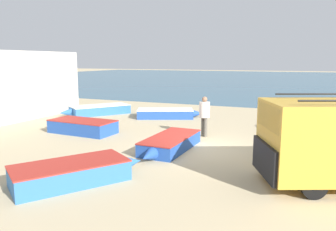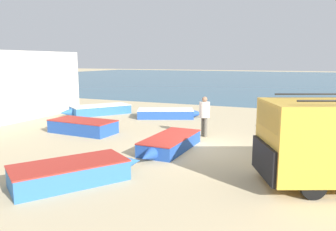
# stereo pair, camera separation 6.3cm
# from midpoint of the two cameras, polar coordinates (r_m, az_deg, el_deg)

# --- Properties ---
(ground_plane) EXTENTS (200.00, 200.00, 0.00)m
(ground_plane) POSITION_cam_midpoint_polar(r_m,az_deg,el_deg) (12.96, 5.13, -5.69)
(ground_plane) COLOR tan
(sea_water) EXTENTS (120.00, 80.00, 0.01)m
(sea_water) POSITION_cam_midpoint_polar(r_m,az_deg,el_deg) (64.11, 19.74, 6.01)
(sea_water) COLOR #33607A
(sea_water) RESTS_ON ground_plane
(harbor_wall) EXTENTS (0.50, 10.90, 3.94)m
(harbor_wall) POSITION_cam_midpoint_polar(r_m,az_deg,el_deg) (19.74, -25.98, 4.46)
(harbor_wall) COLOR #BCB7AD
(harbor_wall) RESTS_ON ground_plane
(fishing_rowboat_0) EXTENTS (2.94, 3.70, 0.59)m
(fishing_rowboat_0) POSITION_cam_midpoint_polar(r_m,az_deg,el_deg) (9.74, -16.08, -9.45)
(fishing_rowboat_0) COLOR #2D66AD
(fishing_rowboat_0) RESTS_ON ground_plane
(fishing_rowboat_1) EXTENTS (4.09, 2.75, 0.52)m
(fishing_rowboat_1) POSITION_cam_midpoint_polar(r_m,az_deg,el_deg) (19.66, -0.27, 0.40)
(fishing_rowboat_1) COLOR #234CA3
(fishing_rowboat_1) RESTS_ON ground_plane
(fishing_rowboat_2) EXTENTS (3.86, 1.62, 0.62)m
(fishing_rowboat_2) POSITION_cam_midpoint_polar(r_m,az_deg,el_deg) (16.12, -15.10, -1.81)
(fishing_rowboat_2) COLOR #234CA3
(fishing_rowboat_2) RESTS_ON ground_plane
(fishing_rowboat_3) EXTENTS (2.50, 3.86, 0.68)m
(fishing_rowboat_3) POSITION_cam_midpoint_polar(r_m,az_deg,el_deg) (16.23, 21.87, -1.99)
(fishing_rowboat_3) COLOR navy
(fishing_rowboat_3) RESTS_ON ground_plane
(fishing_rowboat_4) EXTENTS (1.42, 3.89, 0.52)m
(fishing_rowboat_4) POSITION_cam_midpoint_polar(r_m,az_deg,el_deg) (12.61, 0.14, -4.86)
(fishing_rowboat_4) COLOR #234CA3
(fishing_rowboat_4) RESTS_ON ground_plane
(fishing_rowboat_5) EXTENTS (3.39, 4.18, 0.57)m
(fishing_rowboat_5) POSITION_cam_midpoint_polar(r_m,az_deg,el_deg) (21.36, -12.15, 0.99)
(fishing_rowboat_5) COLOR #2D66AD
(fishing_rowboat_5) RESTS_ON ground_plane
(fisherman_0) EXTENTS (0.48, 0.48, 1.81)m
(fisherman_0) POSITION_cam_midpoint_polar(r_m,az_deg,el_deg) (14.75, 6.24, 0.48)
(fisherman_0) COLOR #5B564C
(fisherman_0) RESTS_ON ground_plane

